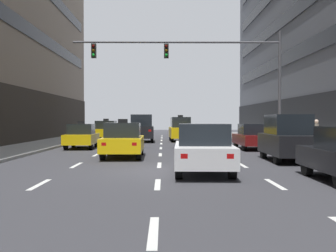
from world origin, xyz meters
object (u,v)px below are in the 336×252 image
Objects in this scene: taxi_driving_1 at (82,136)px; taxi_driving_4 at (180,129)px; taxi_driving_0 at (123,140)px; car_driving_5 at (142,128)px; traffic_signal_0 at (207,64)px; car_driving_3 at (203,149)px; car_parked_2 at (287,138)px; taxi_driving_2 at (106,131)px; pedestrian_1 at (316,133)px; car_parked_3 at (252,137)px.

taxi_driving_1 is 10.87m from taxi_driving_4.
car_driving_5 is at bearing 89.37° from taxi_driving_0.
car_driving_5 is 0.38× the size of traffic_signal_0.
car_driving_3 is 5.84m from car_parked_2.
car_parked_2 is at bearing -37.79° from taxi_driving_1.
taxi_driving_2 is 21.95m from car_parked_2.
car_parked_2 is (4.12, 4.14, 0.19)m from car_driving_3.
traffic_signal_0 is at bearing 113.94° from car_parked_2.
car_parked_2 reaches higher than taxi_driving_2.
car_parked_3 is at bearing 134.12° from pedestrian_1.
taxi_driving_4 is 11.28m from traffic_signal_0.
traffic_signal_0 is (4.41, -9.68, 4.01)m from car_driving_5.
taxi_driving_1 reaches higher than car_parked_3.
taxi_driving_1 is at bearing 174.35° from car_parked_3.
taxi_driving_2 is 15.53m from traffic_signal_0.
taxi_driving_1 is 1.00× the size of car_parked_3.
car_parked_3 is (4.04, -9.65, -0.24)m from taxi_driving_4.
taxi_driving_1 reaches higher than car_driving_3.
taxi_driving_2 is at bearing 100.43° from taxi_driving_0.
taxi_driving_4 is at bearing 96.42° from traffic_signal_0.
taxi_driving_1 is 13.53m from car_parked_2.
taxi_driving_2 reaches higher than car_parked_3.
pedestrian_1 is at bearing 13.09° from taxi_driving_0.
car_driving_3 is 0.37× the size of traffic_signal_0.
traffic_signal_0 reaches higher than taxi_driving_1.
pedestrian_1 is at bearing -49.45° from car_driving_5.
car_driving_5 is 11.50m from car_parked_3.
taxi_driving_1 is at bearing -90.39° from taxi_driving_2.
taxi_driving_1 is at bearing 163.53° from pedestrian_1.
taxi_driving_4 reaches higher than pedestrian_1.
car_parked_3 is at bearing -48.44° from taxi_driving_2.
car_driving_3 is at bearing -62.12° from taxi_driving_1.
car_parked_3 is at bearing -5.65° from taxi_driving_1.
car_parked_2 is (4.04, -16.89, 0.00)m from taxi_driving_4.
car_driving_5 is 1.11× the size of car_parked_3.
car_driving_3 is (6.50, -23.35, -0.02)m from taxi_driving_2.
taxi_driving_2 is 2.72× the size of pedestrian_1.
car_driving_5 is (3.34, -3.08, 0.26)m from taxi_driving_2.
traffic_signal_0 is (-2.86, 6.45, 4.11)m from car_parked_2.
taxi_driving_2 is at bearing 118.93° from car_parked_2.
car_parked_2 is at bearing -66.06° from traffic_signal_0.
taxi_driving_1 is 0.92× the size of car_driving_3.
taxi_driving_2 is 4.55m from car_driving_5.
pedestrian_1 reaches higher than taxi_driving_1.
taxi_driving_4 is at bearing 103.45° from car_parked_2.
traffic_signal_0 is (1.17, -10.43, 4.11)m from taxi_driving_4.
taxi_driving_1 is (-3.26, 6.40, -0.06)m from taxi_driving_0.
car_parked_2 is (7.27, -16.13, -0.09)m from car_driving_5.
taxi_driving_1 is 9.14m from traffic_signal_0.
traffic_signal_0 is at bearing -58.72° from taxi_driving_2.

